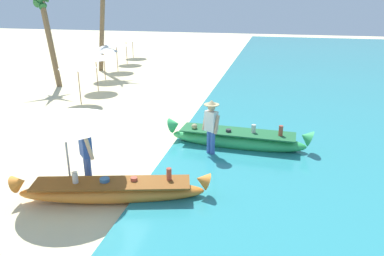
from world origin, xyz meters
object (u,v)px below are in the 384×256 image
boat_orange_foreground (112,191)px  boat_green_midground (237,139)px  person_vendor_hatted (211,125)px  patio_umbrella_large (63,118)px  person_tourist_customer (86,152)px  palm_tree_tall_inland (43,8)px

boat_orange_foreground → boat_green_midground: 4.53m
boat_orange_foreground → person_vendor_hatted: (1.77, 3.04, 0.73)m
person_vendor_hatted → patio_umbrella_large: 4.18m
person_vendor_hatted → person_tourist_customer: (-2.59, -2.61, -0.02)m
person_tourist_customer → person_vendor_hatted: bearing=45.2°
boat_orange_foreground → patio_umbrella_large: size_ratio=1.85×
boat_orange_foreground → person_vendor_hatted: size_ratio=2.61×
person_vendor_hatted → patio_umbrella_large: bearing=-137.0°
person_tourist_customer → patio_umbrella_large: (-0.40, -0.18, 0.90)m
person_tourist_customer → boat_orange_foreground: bearing=-27.6°
boat_orange_foreground → boat_green_midground: boat_green_midground is taller
palm_tree_tall_inland → boat_orange_foreground: bearing=-51.6°
palm_tree_tall_inland → patio_umbrella_large: bearing=-55.4°
boat_green_midground → patio_umbrella_large: size_ratio=1.84×
person_vendor_hatted → patio_umbrella_large: patio_umbrella_large is taller
person_vendor_hatted → palm_tree_tall_inland: size_ratio=0.35×
boat_green_midground → person_vendor_hatted: (-0.69, -0.76, 0.68)m
boat_orange_foreground → palm_tree_tall_inland: bearing=128.4°
person_tourist_customer → palm_tree_tall_inland: (-7.23, 9.72, 2.97)m
boat_orange_foreground → person_vendor_hatted: person_vendor_hatted is taller
boat_green_midground → person_vendor_hatted: bearing=-132.3°
person_vendor_hatted → palm_tree_tall_inland: (-9.81, 7.11, 2.95)m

